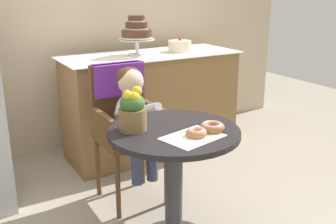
{
  "coord_description": "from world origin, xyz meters",
  "views": [
    {
      "loc": [
        -1.05,
        -1.73,
        1.46
      ],
      "look_at": [
        0.05,
        0.15,
        0.77
      ],
      "focal_mm": 42.62,
      "sensor_mm": 36.0,
      "label": 1
    }
  ],
  "objects_px": {
    "wicker_chair": "(124,110)",
    "tiered_cake_stand": "(137,32)",
    "seated_child": "(133,111)",
    "flower_vase": "(133,110)",
    "donut_mid": "(196,132)",
    "round_layer_cake": "(180,46)",
    "donut_front": "(212,127)",
    "cafe_table": "(174,165)"
  },
  "relations": [
    {
      "from": "wicker_chair",
      "to": "tiered_cake_stand",
      "type": "distance_m",
      "value": 0.86
    },
    {
      "from": "seated_child",
      "to": "tiered_cake_stand",
      "type": "xyz_separation_m",
      "value": [
        0.41,
        0.76,
        0.42
      ]
    },
    {
      "from": "flower_vase",
      "to": "tiered_cake_stand",
      "type": "xyz_separation_m",
      "value": [
        0.61,
        1.19,
        0.27
      ]
    },
    {
      "from": "donut_mid",
      "to": "round_layer_cake",
      "type": "height_order",
      "value": "round_layer_cake"
    },
    {
      "from": "donut_front",
      "to": "tiered_cake_stand",
      "type": "relative_size",
      "value": 0.4
    },
    {
      "from": "tiered_cake_stand",
      "to": "donut_mid",
      "type": "bearing_deg",
      "value": -104.52
    },
    {
      "from": "seated_child",
      "to": "wicker_chair",
      "type": "bearing_deg",
      "value": 90.0
    },
    {
      "from": "cafe_table",
      "to": "flower_vase",
      "type": "distance_m",
      "value": 0.39
    },
    {
      "from": "cafe_table",
      "to": "wicker_chair",
      "type": "xyz_separation_m",
      "value": [
        0.01,
        0.69,
        0.13
      ]
    },
    {
      "from": "wicker_chair",
      "to": "tiered_cake_stand",
      "type": "xyz_separation_m",
      "value": [
        0.41,
        0.61,
        0.46
      ]
    },
    {
      "from": "wicker_chair",
      "to": "donut_mid",
      "type": "distance_m",
      "value": 0.85
    },
    {
      "from": "tiered_cake_stand",
      "to": "seated_child",
      "type": "bearing_deg",
      "value": -118.1
    },
    {
      "from": "flower_vase",
      "to": "donut_front",
      "type": "bearing_deg",
      "value": -33.13
    },
    {
      "from": "seated_child",
      "to": "round_layer_cake",
      "type": "xyz_separation_m",
      "value": [
        0.83,
        0.76,
        0.27
      ]
    },
    {
      "from": "seated_child",
      "to": "donut_front",
      "type": "height_order",
      "value": "seated_child"
    },
    {
      "from": "donut_mid",
      "to": "seated_child",
      "type": "bearing_deg",
      "value": 92.71
    },
    {
      "from": "tiered_cake_stand",
      "to": "cafe_table",
      "type": "bearing_deg",
      "value": -107.87
    },
    {
      "from": "wicker_chair",
      "to": "flower_vase",
      "type": "bearing_deg",
      "value": -104.1
    },
    {
      "from": "seated_child",
      "to": "donut_mid",
      "type": "bearing_deg",
      "value": -87.29
    },
    {
      "from": "cafe_table",
      "to": "seated_child",
      "type": "bearing_deg",
      "value": 88.77
    },
    {
      "from": "cafe_table",
      "to": "tiered_cake_stand",
      "type": "relative_size",
      "value": 2.18
    },
    {
      "from": "donut_mid",
      "to": "tiered_cake_stand",
      "type": "relative_size",
      "value": 0.34
    },
    {
      "from": "donut_front",
      "to": "flower_vase",
      "type": "bearing_deg",
      "value": 146.87
    },
    {
      "from": "round_layer_cake",
      "to": "cafe_table",
      "type": "bearing_deg",
      "value": -122.95
    },
    {
      "from": "donut_front",
      "to": "wicker_chair",
      "type": "bearing_deg",
      "value": 100.41
    },
    {
      "from": "donut_mid",
      "to": "round_layer_cake",
      "type": "bearing_deg",
      "value": 61.15
    },
    {
      "from": "seated_child",
      "to": "tiered_cake_stand",
      "type": "bearing_deg",
      "value": 61.9
    },
    {
      "from": "tiered_cake_stand",
      "to": "donut_front",
      "type": "bearing_deg",
      "value": -100.24
    },
    {
      "from": "seated_child",
      "to": "flower_vase",
      "type": "distance_m",
      "value": 0.5
    },
    {
      "from": "tiered_cake_stand",
      "to": "flower_vase",
      "type": "bearing_deg",
      "value": -117.17
    },
    {
      "from": "donut_front",
      "to": "donut_mid",
      "type": "relative_size",
      "value": 1.19
    },
    {
      "from": "round_layer_cake",
      "to": "tiered_cake_stand",
      "type": "bearing_deg",
      "value": 179.83
    },
    {
      "from": "wicker_chair",
      "to": "donut_mid",
      "type": "height_order",
      "value": "wicker_chair"
    },
    {
      "from": "seated_child",
      "to": "flower_vase",
      "type": "height_order",
      "value": "same"
    },
    {
      "from": "wicker_chair",
      "to": "donut_front",
      "type": "relative_size",
      "value": 7.22
    },
    {
      "from": "donut_mid",
      "to": "flower_vase",
      "type": "xyz_separation_m",
      "value": [
        -0.24,
        0.26,
        0.09
      ]
    },
    {
      "from": "cafe_table",
      "to": "round_layer_cake",
      "type": "xyz_separation_m",
      "value": [
        0.84,
        1.3,
        0.44
      ]
    },
    {
      "from": "wicker_chair",
      "to": "donut_mid",
      "type": "bearing_deg",
      "value": -82.6
    },
    {
      "from": "seated_child",
      "to": "tiered_cake_stand",
      "type": "relative_size",
      "value": 2.2
    },
    {
      "from": "cafe_table",
      "to": "seated_child",
      "type": "xyz_separation_m",
      "value": [
        0.01,
        0.54,
        0.17
      ]
    },
    {
      "from": "round_layer_cake",
      "to": "donut_mid",
      "type": "bearing_deg",
      "value": -118.85
    },
    {
      "from": "round_layer_cake",
      "to": "wicker_chair",
      "type": "bearing_deg",
      "value": -143.84
    }
  ]
}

